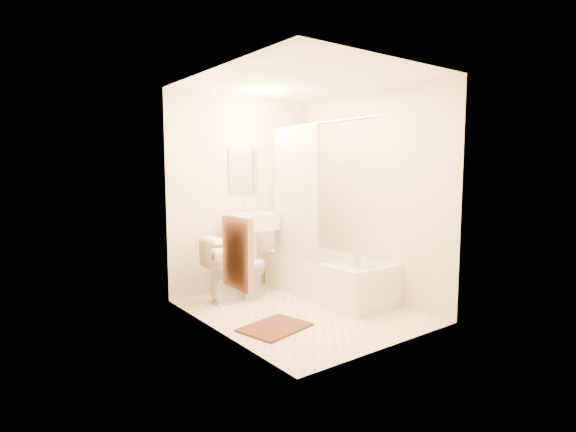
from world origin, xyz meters
TOP-DOWN VIEW (x-y plane):
  - floor at (0.00, 0.00)m, footprint 2.40×2.40m
  - ceiling at (0.00, 0.00)m, footprint 2.40×2.40m
  - wall_back at (0.00, 1.20)m, footprint 2.00×0.02m
  - wall_left at (-1.00, 0.00)m, footprint 0.02×2.40m
  - wall_right at (1.00, 0.00)m, footprint 0.02×2.40m
  - mirror at (0.00, 1.18)m, footprint 0.40×0.03m
  - curtain_rod at (0.30, 0.10)m, footprint 0.03×1.70m
  - shower_curtain at (0.30, 0.50)m, footprint 0.04×0.80m
  - towel_bar at (-0.96, -0.25)m, footprint 0.02×0.60m
  - towel at (-0.93, -0.25)m, footprint 0.06×0.45m
  - toilet_paper at (-0.93, 0.12)m, footprint 0.11×0.12m
  - toilet at (-0.35, 0.78)m, footprint 0.77×0.44m
  - sink at (-0.04, 0.95)m, footprint 0.58×0.48m
  - bathtub at (0.64, 0.30)m, footprint 0.72×1.65m
  - bath_mat at (-0.54, -0.26)m, footprint 0.71×0.59m
  - soap_bottle at (0.47, -0.30)m, footprint 0.10×0.10m
  - scrub_brush at (0.62, 0.88)m, footprint 0.14×0.22m

SIDE VIEW (x-z plane):
  - floor at x=0.00m, z-range 0.00..0.00m
  - bath_mat at x=-0.54m, z-range 0.00..0.02m
  - bathtub at x=0.64m, z-range 0.00..0.46m
  - toilet at x=-0.35m, z-range 0.00..0.74m
  - scrub_brush at x=0.62m, z-range 0.46..0.51m
  - sink at x=-0.04m, z-range 0.00..1.06m
  - soap_bottle at x=0.47m, z-range 0.46..0.67m
  - toilet_paper at x=-0.93m, z-range 0.64..0.76m
  - towel at x=-0.93m, z-range 0.45..1.11m
  - towel_bar at x=-0.96m, z-range 1.09..1.11m
  - wall_back at x=0.00m, z-range 0.00..2.40m
  - wall_left at x=-1.00m, z-range 0.00..2.40m
  - wall_right at x=1.00m, z-range 0.00..2.40m
  - shower_curtain at x=0.30m, z-range 0.44..2.00m
  - mirror at x=0.00m, z-range 1.23..1.77m
  - curtain_rod at x=0.30m, z-range 1.98..2.02m
  - ceiling at x=0.00m, z-range 2.40..2.40m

